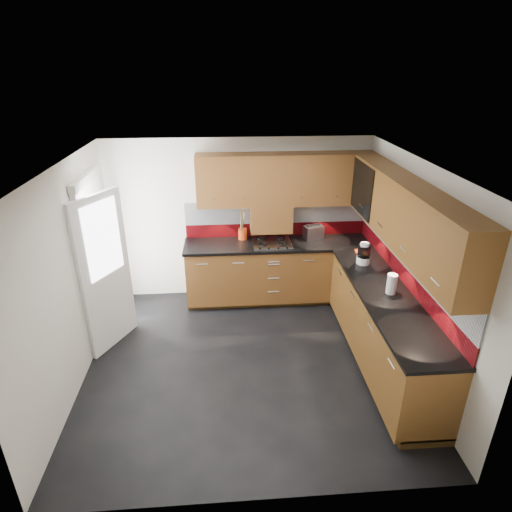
{
  "coord_description": "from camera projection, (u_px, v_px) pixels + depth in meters",
  "views": [
    {
      "loc": [
        -0.21,
        -4.2,
        3.35
      ],
      "look_at": [
        0.16,
        0.65,
        1.13
      ],
      "focal_mm": 30.0,
      "sensor_mm": 36.0,
      "label": 1
    }
  ],
  "objects": [
    {
      "name": "room",
      "position": [
        246.0,
        250.0,
        4.59
      ],
      "size": [
        4.0,
        3.8,
        2.64
      ],
      "color": "black"
    },
    {
      "name": "base_cabinets",
      "position": [
        323.0,
        298.0,
        5.75
      ],
      "size": [
        2.7,
        3.2,
        0.95
      ],
      "color": "#5D3514",
      "rests_on": "room"
    },
    {
      "name": "countertop",
      "position": [
        325.0,
        267.0,
        5.54
      ],
      "size": [
        2.72,
        3.22,
        0.04
      ],
      "color": "black",
      "rests_on": "base_cabinets"
    },
    {
      "name": "backsplash",
      "position": [
        339.0,
        239.0,
        5.64
      ],
      "size": [
        2.7,
        3.2,
        0.54
      ],
      "color": "maroon",
      "rests_on": "countertop"
    },
    {
      "name": "upper_cabinets",
      "position": [
        342.0,
        196.0,
        5.24
      ],
      "size": [
        2.5,
        3.2,
        0.72
      ],
      "color": "#5D3514",
      "rests_on": "room"
    },
    {
      "name": "extractor_hood",
      "position": [
        271.0,
        218.0,
        6.19
      ],
      "size": [
        0.6,
        0.33,
        0.4
      ],
      "primitive_type": "cube",
      "color": "#5D3514",
      "rests_on": "room"
    },
    {
      "name": "glass_cabinet",
      "position": [
        373.0,
        187.0,
        5.52
      ],
      "size": [
        0.32,
        0.8,
        0.66
      ],
      "color": "black",
      "rests_on": "room"
    },
    {
      "name": "back_door",
      "position": [
        101.0,
        264.0,
        5.34
      ],
      "size": [
        0.42,
        1.19,
        2.04
      ],
      "color": "white",
      "rests_on": "room"
    },
    {
      "name": "gas_hob",
      "position": [
        272.0,
        243.0,
        6.18
      ],
      "size": [
        0.55,
        0.49,
        0.04
      ],
      "color": "silver",
      "rests_on": "countertop"
    },
    {
      "name": "utensil_pot",
      "position": [
        243.0,
        233.0,
        6.31
      ],
      "size": [
        0.13,
        0.13,
        0.46
      ],
      "color": "#C93E12",
      "rests_on": "countertop"
    },
    {
      "name": "toaster",
      "position": [
        313.0,
        232.0,
        6.33
      ],
      "size": [
        0.31,
        0.24,
        0.2
      ],
      "color": "silver",
      "rests_on": "countertop"
    },
    {
      "name": "food_processor",
      "position": [
        364.0,
        254.0,
        5.53
      ],
      "size": [
        0.17,
        0.17,
        0.29
      ],
      "color": "white",
      "rests_on": "countertop"
    },
    {
      "name": "paper_towel",
      "position": [
        392.0,
        284.0,
        4.82
      ],
      "size": [
        0.14,
        0.14,
        0.23
      ],
      "primitive_type": "cylinder",
      "rotation": [
        0.0,
        0.0,
        0.3
      ],
      "color": "white",
      "rests_on": "countertop"
    },
    {
      "name": "orange_cloth",
      "position": [
        361.0,
        251.0,
        5.91
      ],
      "size": [
        0.16,
        0.14,
        0.02
      ],
      "primitive_type": "cube",
      "rotation": [
        0.0,
        0.0,
        -0.08
      ],
      "color": "#F44C1B",
      "rests_on": "countertop"
    }
  ]
}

